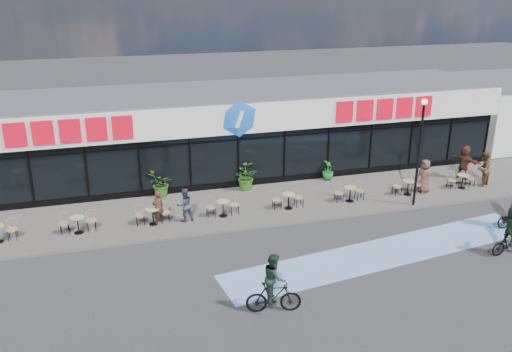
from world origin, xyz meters
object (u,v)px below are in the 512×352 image
(pedestrian_c, at_px, (483,169))
(pedestrian_b, at_px, (464,162))
(lamp_post, at_px, (420,144))
(potted_plant_left, at_px, (161,184))
(patron_right, at_px, (185,205))
(potted_plant_mid, at_px, (244,177))
(patron_left, at_px, (158,207))
(potted_plant_right, at_px, (328,170))
(cyclist_a, at_px, (511,232))
(pedestrian_a, at_px, (424,176))

(pedestrian_c, bearing_deg, pedestrian_b, -105.67)
(lamp_post, height_order, pedestrian_c, lamp_post)
(lamp_post, xyz_separation_m, potted_plant_left, (-11.54, 4.43, -2.41))
(patron_right, distance_m, pedestrian_c, 15.64)
(potted_plant_mid, xyz_separation_m, patron_right, (-3.55, -3.03, 0.12))
(patron_left, bearing_deg, patron_right, 153.07)
(potted_plant_mid, relative_size, potted_plant_right, 1.24)
(pedestrian_c, xyz_separation_m, cyclist_a, (-3.74, -6.56, -0.06))
(potted_plant_right, height_order, pedestrian_c, pedestrian_c)
(potted_plant_left, height_order, pedestrian_b, pedestrian_b)
(pedestrian_b, xyz_separation_m, cyclist_a, (-3.47, -7.76, -0.07))
(potted_plant_right, distance_m, pedestrian_c, 8.02)
(lamp_post, distance_m, patron_right, 11.15)
(potted_plant_left, xyz_separation_m, patron_right, (0.70, -3.23, 0.12))
(pedestrian_b, relative_size, pedestrian_c, 1.01)
(lamp_post, distance_m, pedestrian_a, 2.90)
(pedestrian_b, bearing_deg, pedestrian_a, 85.76)
(pedestrian_a, bearing_deg, patron_right, -101.69)
(patron_left, bearing_deg, potted_plant_left, -120.55)
(potted_plant_right, bearing_deg, cyclist_a, -69.01)
(potted_plant_left, relative_size, cyclist_a, 0.64)
(patron_left, height_order, pedestrian_b, pedestrian_b)
(lamp_post, height_order, patron_right, lamp_post)
(potted_plant_mid, height_order, patron_right, patron_right)
(pedestrian_a, bearing_deg, lamp_post, -57.57)
(patron_right, bearing_deg, potted_plant_mid, -152.27)
(potted_plant_left, bearing_deg, potted_plant_mid, -2.78)
(lamp_post, bearing_deg, patron_left, 173.85)
(pedestrian_a, relative_size, pedestrian_c, 0.93)
(potted_plant_right, xyz_separation_m, patron_left, (-9.39, -3.03, 0.22))
(potted_plant_mid, xyz_separation_m, pedestrian_a, (8.63, -2.90, 0.20))
(patron_right, height_order, pedestrian_b, pedestrian_b)
(potted_plant_right, bearing_deg, pedestrian_b, -14.30)
(patron_left, bearing_deg, pedestrian_b, 162.13)
(pedestrian_b, bearing_deg, potted_plant_right, 51.14)
(potted_plant_left, distance_m, pedestrian_a, 13.25)
(potted_plant_right, height_order, patron_right, patron_right)
(cyclist_a, bearing_deg, patron_left, 153.37)
(potted_plant_mid, xyz_separation_m, patron_left, (-4.72, -2.93, 0.09))
(patron_right, distance_m, pedestrian_a, 12.18)
(lamp_post, bearing_deg, pedestrian_b, 28.94)
(potted_plant_left, distance_m, potted_plant_mid, 4.25)
(patron_left, bearing_deg, potted_plant_right, 175.84)
(lamp_post, bearing_deg, pedestrian_a, 44.71)
(pedestrian_c, bearing_deg, potted_plant_mid, -41.82)
(potted_plant_left, relative_size, patron_left, 0.87)
(potted_plant_left, xyz_separation_m, potted_plant_right, (8.92, -0.10, -0.12))
(potted_plant_right, height_order, cyclist_a, cyclist_a)
(lamp_post, height_order, cyclist_a, lamp_post)
(pedestrian_a, bearing_deg, potted_plant_right, -139.50)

